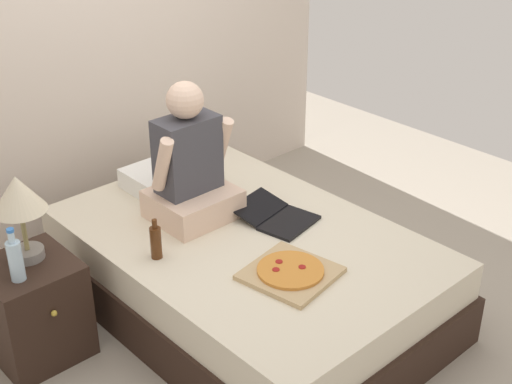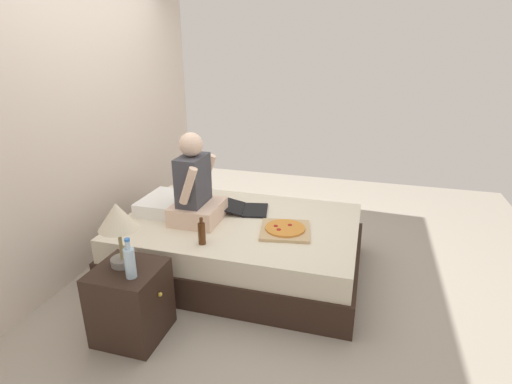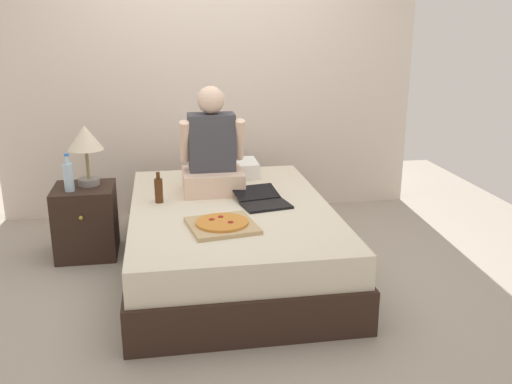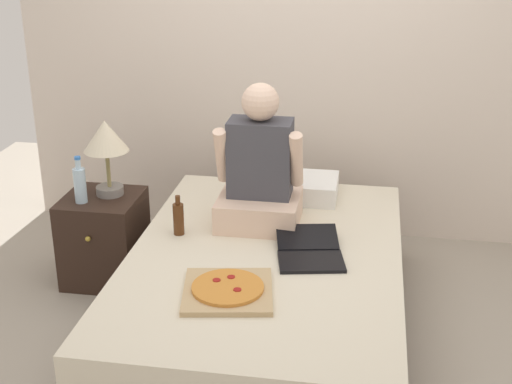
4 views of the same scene
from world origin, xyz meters
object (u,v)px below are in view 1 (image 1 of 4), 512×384
Objects in this scene: water_bottle at (15,259)px; laptop at (279,217)px; pizza_box at (290,272)px; nightstand_left at (34,309)px; person_seated at (190,169)px; beer_bottle_on_bed at (156,242)px; lamp_on_left_nightstand at (19,200)px; bed at (247,272)px.

water_bottle is 1.41m from laptop.
water_bottle is at bearing 142.02° from pizza_box.
water_bottle reaches higher than pizza_box.
nightstand_left is 1.37m from laptop.
person_seated is 0.50m from beer_bottle_on_bed.
person_seated is 1.66× the size of laptop.
lamp_on_left_nightstand is 0.98× the size of pizza_box.
water_bottle reaches higher than nightstand_left.
pizza_box is (0.90, -0.93, -0.36)m from lamp_on_left_nightstand.
nightstand_left is at bearing 174.88° from person_seated.
nightstand_left is 1.16× the size of pizza_box.
bed is at bearing -76.58° from person_seated.
bed is 0.52m from pizza_box.
pizza_box is (-0.33, -0.42, -0.00)m from laptop.
water_bottle is 1.04m from person_seated.
water_bottle is at bearing -131.65° from nightstand_left.
beer_bottle_on_bed is at bearing -29.09° from nightstand_left.
bed is 1.28m from lamp_on_left_nightstand.
lamp_on_left_nightstand is 0.96× the size of laptop.
nightstand_left is at bearing 136.67° from pizza_box.
water_bottle is at bearing -130.60° from lamp_on_left_nightstand.
lamp_on_left_nightstand is at bearing 133.85° from pizza_box.
nightstand_left is at bearing 160.01° from laptop.
nightstand_left is at bearing -128.63° from lamp_on_left_nightstand.
laptop is (0.23, -0.01, 0.27)m from bed.
water_bottle is (-1.12, 0.36, 0.41)m from bed.
lamp_on_left_nightstand is at bearing 145.12° from beer_bottle_on_bed.
water_bottle is 0.60× the size of pizza_box.
bed is 0.61m from beer_bottle_on_bed.
laptop is at bearing -22.61° from lamp_on_left_nightstand.
lamp_on_left_nightstand reaches higher than beer_bottle_on_bed.
water_bottle is (-0.12, -0.14, -0.22)m from lamp_on_left_nightstand.
nightstand_left reaches higher than pizza_box.
laptop is 1.02× the size of pizza_box.
water_bottle is 0.35× the size of person_seated.
bed is 1.14m from nightstand_left.
beer_bottle_on_bed reaches higher than laptop.
lamp_on_left_nightstand is 1.63× the size of water_bottle.
pizza_box is at bearing -56.36° from beer_bottle_on_bed.
nightstand_left is at bearing 150.91° from beer_bottle_on_bed.
bed is 1.25m from water_bottle.
nightstand_left is at bearing 48.35° from water_bottle.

